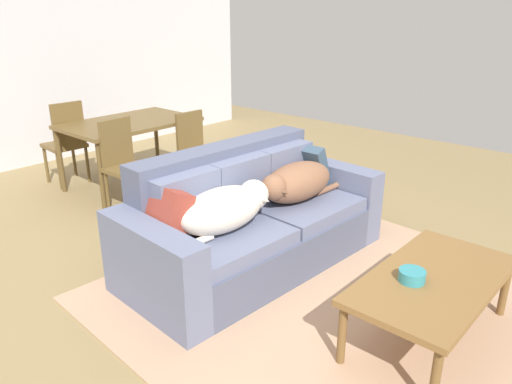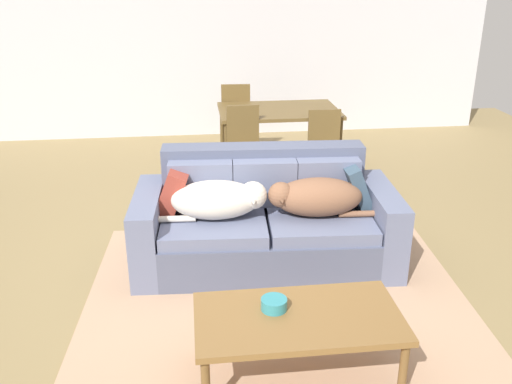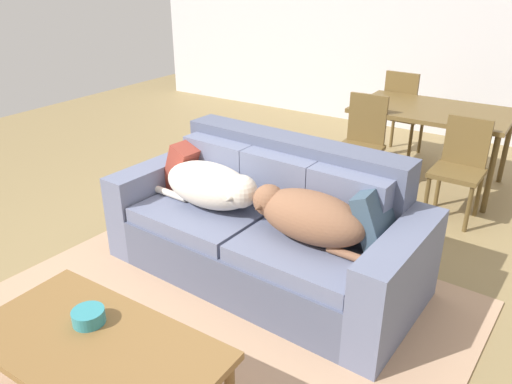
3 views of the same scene
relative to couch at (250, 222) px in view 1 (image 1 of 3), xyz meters
The scene contains 13 objects.
ground_plane 0.44m from the couch, 162.22° to the right, with size 10.00×10.00×0.00m, color olive.
area_rug 0.80m from the couch, 90.29° to the right, with size 2.85×2.63×0.01m, color tan.
couch is the anchor object (origin of this frame).
dog_on_left_cushion 0.48m from the couch, 162.85° to the right, with size 0.89×0.41×0.31m.
dog_on_right_cushion 0.49m from the couch, 22.87° to the right, with size 0.88×0.40×0.31m.
throw_pillow_by_left_arm 0.81m from the couch, behind, with size 0.16×0.37×0.37m, color #95392C.
throw_pillow_by_right_arm 0.81m from the couch, ahead, with size 0.11×0.39×0.39m, color #384D60.
coffee_table 1.49m from the couch, 90.33° to the right, with size 1.22×0.64×0.43m.
bowl_on_coffee_table 1.42m from the couch, 95.72° to the right, with size 0.16×0.16×0.07m, color teal.
dining_table 2.30m from the couch, 78.36° to the left, with size 1.41×0.91×0.75m.
dining_chair_near_left 1.68m from the couch, 90.29° to the left, with size 0.42×0.42×0.92m.
dining_chair_near_right 1.85m from the couch, 61.07° to the left, with size 0.41×0.41×0.86m.
dining_chair_far_left 2.81m from the couch, 90.11° to the left, with size 0.42×0.42×0.96m.
Camera 1 is at (-2.37, -2.32, 1.95)m, focal length 34.54 mm.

